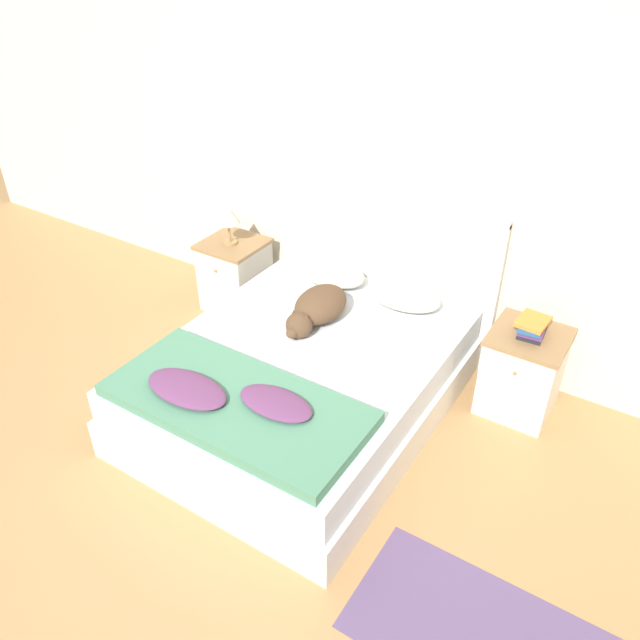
# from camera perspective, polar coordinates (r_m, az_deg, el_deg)

# --- Properties ---
(ground_plane) EXTENTS (16.00, 16.00, 0.00)m
(ground_plane) POSITION_cam_1_polar(r_m,az_deg,el_deg) (3.68, -12.73, -15.94)
(ground_plane) COLOR tan
(wall_back) EXTENTS (9.00, 0.06, 2.55)m
(wall_back) POSITION_cam_1_polar(r_m,az_deg,el_deg) (4.38, 4.91, 13.84)
(wall_back) COLOR beige
(wall_back) RESTS_ON ground_plane
(bed) EXTENTS (1.64, 2.05, 0.48)m
(bed) POSITION_cam_1_polar(r_m,az_deg,el_deg) (3.98, -1.59, -5.52)
(bed) COLOR silver
(bed) RESTS_ON ground_plane
(headboard) EXTENTS (1.72, 0.06, 1.15)m
(headboard) POSITION_cam_1_polar(r_m,az_deg,el_deg) (4.54, 5.73, 5.09)
(headboard) COLOR silver
(headboard) RESTS_ON ground_plane
(nightstand_left) EXTENTS (0.46, 0.47, 0.57)m
(nightstand_left) POSITION_cam_1_polar(r_m,az_deg,el_deg) (5.05, -7.74, 4.16)
(nightstand_left) COLOR silver
(nightstand_left) RESTS_ON ground_plane
(nightstand_right) EXTENTS (0.46, 0.47, 0.57)m
(nightstand_right) POSITION_cam_1_polar(r_m,az_deg,el_deg) (4.17, 18.00, -4.51)
(nightstand_right) COLOR silver
(nightstand_right) RESTS_ON ground_plane
(pillow_left) EXTENTS (0.53, 0.34, 0.13)m
(pillow_left) POSITION_cam_1_polar(r_m,az_deg,el_deg) (4.50, 1.00, 4.33)
(pillow_left) COLOR beige
(pillow_left) RESTS_ON bed
(pillow_right) EXTENTS (0.53, 0.34, 0.13)m
(pillow_right) POSITION_cam_1_polar(r_m,az_deg,el_deg) (4.27, 7.63, 2.24)
(pillow_right) COLOR beige
(pillow_right) RESTS_ON bed
(quilt) EXTENTS (1.45, 0.67, 0.13)m
(quilt) POSITION_cam_1_polar(r_m,az_deg,el_deg) (3.42, -7.90, -7.41)
(quilt) COLOR #4C8466
(quilt) RESTS_ON bed
(dog) EXTENTS (0.30, 0.65, 0.21)m
(dog) POSITION_cam_1_polar(r_m,az_deg,el_deg) (4.04, -0.22, 1.14)
(dog) COLOR brown
(dog) RESTS_ON bed
(book_stack) EXTENTS (0.18, 0.24, 0.10)m
(book_stack) POSITION_cam_1_polar(r_m,az_deg,el_deg) (3.99, 18.84, -0.59)
(book_stack) COLOR #232328
(book_stack) RESTS_ON nightstand_right
(table_lamp) EXTENTS (0.18, 0.18, 0.32)m
(table_lamp) POSITION_cam_1_polar(r_m,az_deg,el_deg) (4.80, -8.43, 9.44)
(table_lamp) COLOR #9E7A4C
(table_lamp) RESTS_ON nightstand_left
(rug) EXTENTS (1.17, 0.65, 0.00)m
(rug) POSITION_cam_1_polar(r_m,az_deg,el_deg) (3.25, 14.37, -26.10)
(rug) COLOR #604C75
(rug) RESTS_ON ground_plane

